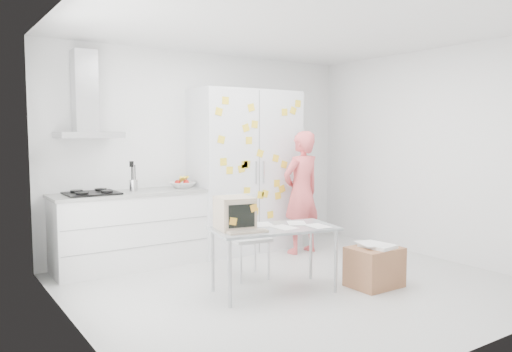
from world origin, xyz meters
TOP-DOWN VIEW (x-y plane):
  - floor at (0.00, 0.00)m, footprint 4.50×4.00m
  - walls at (0.00, 0.72)m, footprint 4.52×4.01m
  - ceiling at (0.00, 0.00)m, footprint 4.50×4.00m
  - counter_run at (-1.20, 1.70)m, footprint 1.84×0.63m
  - range_hood at (-1.65, 1.84)m, footprint 0.70×0.48m
  - tall_cabinet at (0.45, 1.67)m, footprint 1.50×0.68m
  - person at (0.97, 1.10)m, footprint 0.63×0.44m
  - desk at (-0.57, 0.02)m, footprint 1.34×0.85m
  - chair at (-0.26, 0.59)m, footprint 0.47×0.47m
  - cardboard_box at (0.66, -0.50)m, footprint 0.53×0.43m

SIDE VIEW (x-z plane):
  - floor at x=0.00m, z-range -0.02..0.00m
  - cardboard_box at x=0.66m, z-range -0.01..0.45m
  - counter_run at x=-1.20m, z-range -0.17..1.11m
  - chair at x=-0.26m, z-range 0.06..0.99m
  - desk at x=-0.57m, z-range 0.26..1.25m
  - person at x=0.97m, z-range 0.00..1.65m
  - tall_cabinet at x=0.45m, z-range 0.00..2.20m
  - walls at x=0.00m, z-range 0.00..2.70m
  - range_hood at x=-1.65m, z-range 1.45..2.46m
  - ceiling at x=0.00m, z-range 2.69..2.71m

